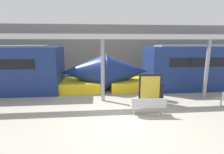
% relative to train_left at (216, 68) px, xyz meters
% --- Properties ---
extents(ground_plane, '(60.00, 60.00, 0.00)m').
position_rel_train_left_xyz_m(ground_plane, '(-8.02, -5.31, -1.50)').
color(ground_plane, '#A8A093').
extents(station_wall, '(56.00, 0.20, 5.00)m').
position_rel_train_left_xyz_m(station_wall, '(-8.02, 4.28, 1.00)').
color(station_wall, gray).
rests_on(station_wall, ground_plane).
extents(train_left, '(16.94, 2.93, 3.20)m').
position_rel_train_left_xyz_m(train_left, '(0.00, 0.00, 0.00)').
color(train_left, navy).
rests_on(train_left, ground_plane).
extents(bench_near, '(1.64, 0.54, 0.87)m').
position_rel_train_left_xyz_m(bench_near, '(-6.72, -4.82, -0.98)').
color(bench_near, '#ADB2B7').
rests_on(bench_near, ground_plane).
extents(trash_bin, '(0.53, 0.53, 0.98)m').
position_rel_train_left_xyz_m(trash_bin, '(-5.40, -2.68, -1.01)').
color(trash_bin, black).
rests_on(trash_bin, ground_plane).
extents(poster_board, '(1.29, 0.07, 1.67)m').
position_rel_train_left_xyz_m(poster_board, '(-6.12, -3.10, -0.66)').
color(poster_board, black).
rests_on(poster_board, ground_plane).
extents(support_column_near, '(0.22, 0.22, 3.56)m').
position_rel_train_left_xyz_m(support_column_near, '(-8.75, -2.47, 0.28)').
color(support_column_near, gray).
rests_on(support_column_near, ground_plane).
extents(support_column_far, '(0.22, 0.22, 3.56)m').
position_rel_train_left_xyz_m(support_column_far, '(-2.43, -2.47, 0.28)').
color(support_column_far, gray).
rests_on(support_column_far, ground_plane).
extents(canopy_beam, '(28.00, 0.60, 0.28)m').
position_rel_train_left_xyz_m(canopy_beam, '(-8.75, -2.47, 2.20)').
color(canopy_beam, '#B7B7BC').
rests_on(canopy_beam, support_column_near).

